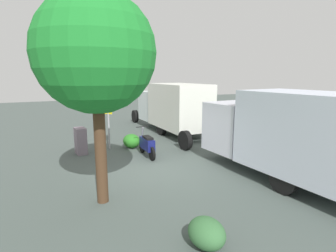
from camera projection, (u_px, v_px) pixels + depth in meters
ground_plane at (157, 170)px, 9.58m from camera, size 60.00×60.00×0.00m
box_truck_near at (292, 133)px, 8.34m from camera, size 8.60×2.74×2.92m
box_truck_far at (172, 105)px, 15.85m from camera, size 7.49×2.27×2.92m
motorcycle at (147, 145)px, 11.12m from camera, size 1.81×0.55×1.20m
stop_sign at (108, 108)px, 12.00m from camera, size 0.71×0.33×2.89m
street_tree at (96, 54)px, 6.48m from camera, size 3.02×3.02×5.45m
utility_cabinet at (81, 141)px, 11.50m from camera, size 0.68×0.48×1.16m
bike_rack_hoop at (99, 163)px, 10.41m from camera, size 0.85×0.13×0.85m
shrub_near_sign at (131, 141)px, 12.52m from camera, size 0.96×0.78×0.65m
shrub_mid_verge at (207, 233)px, 5.28m from camera, size 0.87×0.71×0.59m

